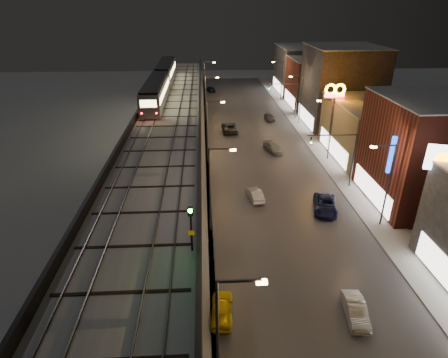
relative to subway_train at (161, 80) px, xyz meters
name	(u,v)px	position (x,y,z in m)	size (l,w,h in m)	color
ground	(225,332)	(8.50, -48.90, -8.39)	(220.00, 220.00, 0.00)	silver
road_surface	(260,151)	(16.00, -13.90, -8.36)	(17.00, 120.00, 0.06)	#46474D
sidewalk_right	(323,149)	(26.00, -13.90, -8.32)	(4.00, 120.00, 0.14)	#9FA1A8
under_viaduct_pavement	(173,152)	(2.50, -13.90, -8.36)	(11.00, 120.00, 0.06)	#9FA1A8
elevated_viaduct	(169,124)	(2.50, -17.06, -2.77)	(9.00, 100.00, 6.30)	black
viaduct_trackbed	(169,118)	(2.49, -16.93, -2.00)	(8.40, 100.00, 0.32)	#B2B7C1
viaduct_parapet_streetside	(200,114)	(6.85, -16.90, -1.54)	(0.30, 100.00, 1.10)	black
viaduct_parapet_far	(137,115)	(-1.85, -16.90, -1.54)	(0.30, 100.00, 1.10)	black
building_b	(432,152)	(32.49, -30.90, -2.31)	(12.20, 12.20, 12.16)	maroon
building_c	(375,130)	(32.49, -16.90, -4.31)	(12.20, 15.20, 8.16)	olive
building_d	(341,87)	(32.49, -0.90, -1.31)	(12.20, 13.20, 14.16)	#323239
building_e	(318,83)	(32.49, 13.10, -3.31)	(12.20, 12.20, 10.16)	maroon
building_f	(303,70)	(32.49, 27.10, -2.81)	(12.20, 16.20, 11.16)	#44454B
streetlight_left_0	(223,336)	(8.07, -53.90, -3.15)	(2.57, 0.28, 9.00)	#38383A
streetlight_left_1	(213,185)	(8.07, -35.90, -3.15)	(2.57, 0.28, 9.00)	#38383A
streetlight_right_1	(386,180)	(25.23, -35.90, -3.15)	(2.56, 0.28, 9.00)	#38383A
streetlight_left_2	(209,127)	(8.07, -17.90, -3.15)	(2.57, 0.28, 9.00)	#38383A
streetlight_right_2	(330,125)	(25.23, -17.90, -3.15)	(2.56, 0.28, 9.00)	#38383A
streetlight_left_3	(207,97)	(8.07, 0.10, -3.15)	(2.57, 0.28, 9.00)	#38383A
streetlight_right_3	(299,96)	(25.23, 0.10, -3.15)	(2.56, 0.28, 9.00)	#38383A
streetlight_left_4	(206,79)	(8.07, 18.10, -3.15)	(2.57, 0.28, 9.00)	#38383A
streetlight_right_4	(281,78)	(25.23, 18.10, -3.15)	(2.56, 0.28, 9.00)	#38383A
traffic_light_rig_a	(345,154)	(24.34, -26.91, -3.89)	(6.10, 0.34, 7.00)	#38383A
traffic_light_rig_b	(291,96)	(24.34, 3.09, -3.89)	(6.10, 0.34, 7.00)	#38383A
subway_train	(161,80)	(0.00, 0.00, 0.00)	(2.98, 36.55, 3.56)	gray
rail_signal	(191,220)	(6.40, -48.27, 0.56)	(0.38, 0.45, 3.28)	black
car_taxi	(222,309)	(8.36, -47.45, -7.72)	(1.59, 3.94, 1.34)	#E4BC05
car_near_white	(255,195)	(13.17, -29.60, -7.75)	(1.34, 3.84, 1.27)	silver
car_mid_silver	(229,127)	(11.94, -4.12, -7.62)	(2.55, 5.54, 1.54)	#3E3F40
car_far_white	(211,89)	(9.42, 28.43, -7.70)	(1.62, 4.03, 1.37)	black
car_onc_silver	(355,311)	(18.16, -48.13, -7.74)	(1.36, 3.91, 1.29)	#A3A4A6
car_onc_dark	(325,205)	(20.62, -32.62, -7.66)	(2.42, 5.25, 1.46)	#141945
car_onc_white	(273,148)	(17.98, -14.38, -7.75)	(1.80, 4.42, 1.28)	gray
car_onc_red	(269,117)	(20.20, 2.16, -7.74)	(1.53, 3.80, 1.30)	#57585A
sign_mcdonalds	(334,97)	(26.50, -14.77, 0.18)	(3.10, 0.46, 10.46)	#38383A
sign_citgo	(436,173)	(27.00, -40.34, -0.38)	(2.21, 0.39, 10.51)	#38383A
sign_carwash	(397,161)	(27.00, -33.90, -1.96)	(1.75, 0.35, 9.05)	#38383A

